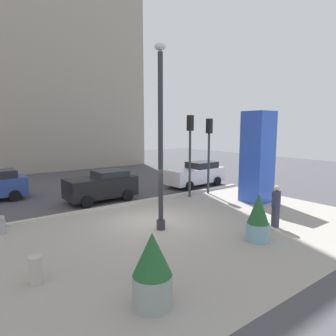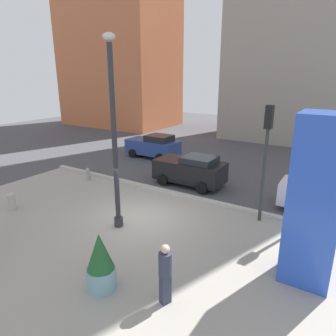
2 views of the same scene
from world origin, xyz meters
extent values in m
plane|color=#47474C|center=(0.00, 4.00, 0.00)|extent=(60.00, 60.00, 0.00)
cube|color=#9E998E|center=(0.00, -2.00, 0.00)|extent=(18.00, 10.00, 0.02)
cube|color=#B7B2A8|center=(0.00, 3.12, 0.08)|extent=(18.00, 0.24, 0.16)
cylinder|color=#2D2D33|center=(-0.31, -1.02, 0.20)|extent=(0.36, 0.36, 0.40)
cylinder|color=#2D2D33|center=(-0.31, -1.02, 3.51)|extent=(0.20, 0.20, 7.02)
ellipsoid|color=silver|center=(-0.31, -1.02, 7.20)|extent=(0.44, 0.44, 0.28)
cube|color=blue|center=(6.70, -0.45, 2.51)|extent=(1.39, 1.39, 5.02)
cylinder|color=gray|center=(-3.57, -5.22, 0.39)|extent=(0.96, 0.96, 0.79)
cylinder|color=#382819|center=(-3.57, -5.22, 0.77)|extent=(0.88, 0.88, 0.04)
cone|color=#235B2D|center=(-3.57, -5.22, 1.30)|extent=(0.93, 0.93, 1.02)
cylinder|color=#7AA8B7|center=(1.83, -4.17, 0.34)|extent=(0.85, 0.85, 0.67)
cylinder|color=#382819|center=(1.83, -4.17, 0.65)|extent=(0.79, 0.79, 0.04)
cone|color=#235B2D|center=(1.83, -4.17, 1.23)|extent=(0.78, 0.78, 1.11)
cylinder|color=#99999E|center=(-5.60, 2.33, 0.28)|extent=(0.26, 0.26, 0.55)
sphere|color=#99999E|center=(-5.60, 2.33, 0.63)|extent=(0.24, 0.24, 0.24)
cylinder|color=#99999E|center=(-5.43, 2.33, 0.30)|extent=(0.12, 0.10, 0.10)
cylinder|color=#B2ADA3|center=(-5.49, -2.44, 0.38)|extent=(0.36, 0.36, 0.75)
cylinder|color=#333833|center=(4.40, 2.59, 1.97)|extent=(0.14, 0.14, 3.94)
cube|color=black|center=(4.40, 2.59, 4.39)|extent=(0.28, 0.32, 0.90)
sphere|color=yellow|center=(4.40, 2.76, 4.66)|extent=(0.18, 0.18, 0.18)
cylinder|color=#333833|center=(5.97, 2.62, 1.88)|extent=(0.14, 0.14, 3.77)
cube|color=black|center=(5.97, 2.62, 4.22)|extent=(0.28, 0.32, 0.90)
sphere|color=green|center=(5.97, 2.79, 4.49)|extent=(0.18, 0.18, 0.18)
cube|color=black|center=(-0.24, 4.87, 0.82)|extent=(3.88, 1.81, 1.09)
cube|color=#1E2328|center=(0.34, 4.87, 1.53)|extent=(1.75, 1.58, 0.34)
cylinder|color=black|center=(-1.44, 3.97, 0.32)|extent=(0.64, 0.22, 0.64)
cylinder|color=black|center=(-1.44, 5.76, 0.32)|extent=(0.64, 0.22, 0.64)
cylinder|color=black|center=(0.96, 3.98, 0.32)|extent=(0.64, 0.22, 0.64)
cylinder|color=black|center=(0.96, 5.77, 0.32)|extent=(0.64, 0.22, 0.64)
cube|color=silver|center=(6.88, 4.84, 0.77)|extent=(4.41, 1.85, 0.99)
cube|color=#1E2328|center=(7.53, 4.86, 1.48)|extent=(2.01, 1.57, 0.43)
cylinder|color=black|center=(5.56, 3.94, 0.32)|extent=(0.65, 0.24, 0.64)
cylinder|color=black|center=(5.50, 5.64, 0.32)|extent=(0.65, 0.24, 0.64)
cylinder|color=black|center=(8.25, 4.04, 0.32)|extent=(0.65, 0.24, 0.64)
cylinder|color=black|center=(8.20, 5.74, 0.32)|extent=(0.65, 0.24, 0.64)
cylinder|color=black|center=(-4.16, 7.72, 0.32)|extent=(0.64, 0.22, 0.64)
cylinder|color=black|center=(-4.16, 9.45, 0.32)|extent=(0.64, 0.22, 0.64)
cube|color=#33384C|center=(3.70, -3.68, 0.44)|extent=(0.29, 0.34, 0.89)
cylinder|color=#33384C|center=(3.70, -3.68, 1.22)|extent=(0.47, 0.47, 0.66)
sphere|color=beige|center=(3.70, -3.68, 1.67)|extent=(0.24, 0.24, 0.24)
camera|label=1|loc=(-7.25, -10.71, 4.23)|focal=32.20mm
camera|label=2|loc=(7.46, -9.46, 5.98)|focal=32.72mm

